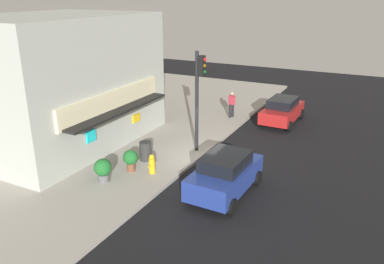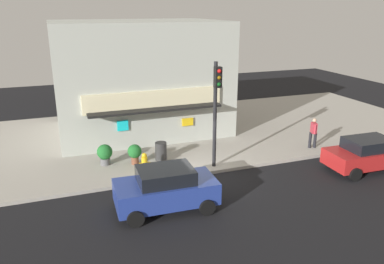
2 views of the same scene
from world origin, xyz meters
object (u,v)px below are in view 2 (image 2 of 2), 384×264
object	(u,v)px
potted_plant_by_doorway	(105,153)
parked_car_blue	(166,188)
potted_plant_by_window	(135,152)
traffic_light	(216,102)
parked_car_red	(367,154)
trash_can	(161,151)
pedestrian	(313,132)
fire_hydrant	(145,162)

from	to	relation	value
potted_plant_by_doorway	parked_car_blue	size ratio (longest dim) A/B	0.26
potted_plant_by_window	parked_car_blue	xyz separation A→B (m)	(0.27, -4.55, 0.11)
potted_plant_by_doorway	potted_plant_by_window	bearing A→B (deg)	-18.08
traffic_light	parked_car_red	xyz separation A→B (m)	(7.01, -2.54, -2.62)
trash_can	parked_car_red	distance (m)	10.21
potted_plant_by_window	potted_plant_by_doorway	bearing A→B (deg)	161.92
potted_plant_by_window	parked_car_red	xyz separation A→B (m)	(10.62, -4.24, 0.06)
traffic_light	trash_can	distance (m)	4.02
pedestrian	parked_car_red	size ratio (longest dim) A/B	0.41
potted_plant_by_window	parked_car_red	distance (m)	11.43
traffic_light	potted_plant_by_window	xyz separation A→B (m)	(-3.61, 1.70, -2.68)
fire_hydrant	pedestrian	bearing A→B (deg)	-0.66
potted_plant_by_doorway	parked_car_blue	world-z (taller)	parked_car_blue
traffic_light	potted_plant_by_window	bearing A→B (deg)	154.82
parked_car_blue	parked_car_red	xyz separation A→B (m)	(10.34, 0.32, -0.05)
fire_hydrant	potted_plant_by_doorway	bearing A→B (deg)	139.02
pedestrian	potted_plant_by_window	size ratio (longest dim) A/B	1.66
potted_plant_by_window	pedestrian	bearing A→B (deg)	-6.39
trash_can	pedestrian	bearing A→B (deg)	-7.97
potted_plant_by_doorway	parked_car_red	bearing A→B (deg)	-21.33
parked_car_blue	pedestrian	bearing A→B (deg)	19.97
parked_car_blue	parked_car_red	bearing A→B (deg)	1.76
traffic_light	trash_can	bearing A→B (deg)	141.52
trash_can	fire_hydrant	bearing A→B (deg)	-136.15
pedestrian	potted_plant_by_doorway	distance (m)	11.30
traffic_light	parked_car_red	bearing A→B (deg)	-19.91
pedestrian	parked_car_blue	world-z (taller)	pedestrian
fire_hydrant	potted_plant_by_doorway	distance (m)	2.21
fire_hydrant	potted_plant_by_doorway	size ratio (longest dim) A/B	0.87
fire_hydrant	potted_plant_by_window	xyz separation A→B (m)	(-0.26, 0.99, 0.17)
fire_hydrant	potted_plant_by_window	world-z (taller)	potted_plant_by_window
traffic_light	potted_plant_by_window	distance (m)	4.80
fire_hydrant	trash_can	distance (m)	1.54
trash_can	potted_plant_by_window	size ratio (longest dim) A/B	0.92
pedestrian	parked_car_blue	bearing A→B (deg)	-160.03
fire_hydrant	parked_car_blue	world-z (taller)	parked_car_blue
parked_car_blue	potted_plant_by_window	bearing A→B (deg)	93.44
potted_plant_by_window	parked_car_blue	bearing A→B (deg)	-86.56
trash_can	pedestrian	distance (m)	8.51
potted_plant_by_window	parked_car_blue	world-z (taller)	parked_car_blue
trash_can	parked_car_red	xyz separation A→B (m)	(9.25, -4.32, 0.20)
traffic_light	fire_hydrant	xyz separation A→B (m)	(-3.35, 0.71, -2.85)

